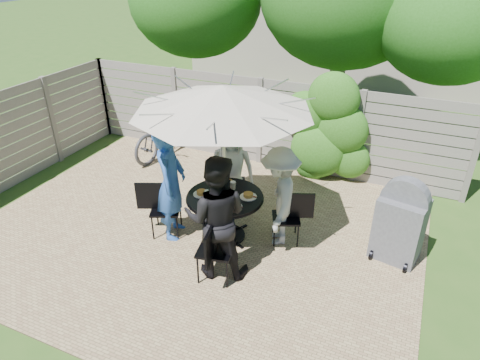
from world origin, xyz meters
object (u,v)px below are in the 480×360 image
at_px(glass_back, 220,183).
at_px(chair_front, 216,261).
at_px(plate_back, 228,183).
at_px(plate_extra, 234,206).
at_px(glass_front, 229,201).
at_px(plate_front, 221,207).
at_px(coffee_cup, 233,186).
at_px(plate_right, 248,196).
at_px(bicycle, 168,131).
at_px(person_left, 171,184).
at_px(chair_right, 286,227).
at_px(glass_left, 207,194).
at_px(chair_left, 166,219).
at_px(person_front, 216,218).
at_px(patio_table, 225,209).
at_px(syrup_jug, 221,189).
at_px(person_back, 231,169).
at_px(person_right, 279,197).
at_px(bbq_grill, 400,223).
at_px(umbrella, 223,98).
at_px(plate_left, 202,193).
at_px(chair_back, 233,192).

bearing_deg(glass_back, chair_front, -67.53).
xyz_separation_m(chair_front, plate_back, (-0.40, 1.26, 0.50)).
xyz_separation_m(plate_extra, glass_front, (-0.08, 0.02, 0.05)).
xyz_separation_m(plate_front, coffee_cup, (-0.08, 0.58, 0.04)).
distance_m(plate_right, bicycle, 3.62).
xyz_separation_m(person_left, chair_right, (1.71, 0.55, -0.67)).
bearing_deg(plate_right, chair_front, -92.86).
distance_m(chair_right, glass_left, 1.36).
height_order(chair_left, plate_front, chair_left).
bearing_deg(plate_front, person_front, -72.33).
relative_size(patio_table, syrup_jug, 9.20).
xyz_separation_m(person_back, person_right, (1.04, -0.54, -0.01)).
bearing_deg(person_right, plate_back, -113.45).
height_order(person_right, plate_back, person_right).
distance_m(glass_front, bbq_grill, 2.49).
height_order(patio_table, bbq_grill, bbq_grill).
bearing_deg(patio_table, plate_right, 17.67).
distance_m(chair_left, person_left, 0.67).
height_order(umbrella, chair_right, umbrella).
xyz_separation_m(patio_table, glass_front, (0.18, -0.22, 0.30)).
distance_m(plate_left, bbq_grill, 2.96).
xyz_separation_m(chair_back, plate_back, (0.19, -0.58, 0.51)).
relative_size(plate_right, glass_front, 1.86).
distance_m(umbrella, chair_right, 2.26).
relative_size(plate_front, bicycle, 0.13).
bearing_deg(person_front, person_right, -135.00).
xyz_separation_m(chair_front, person_right, (0.50, 1.17, 0.50)).
bearing_deg(syrup_jug, person_front, -68.43).
relative_size(plate_back, coffee_cup, 2.17).
xyz_separation_m(person_left, syrup_jug, (0.72, 0.28, -0.08)).
bearing_deg(syrup_jug, plate_right, 10.88).
bearing_deg(plate_back, patio_table, -72.33).
bearing_deg(chair_left, glass_front, -18.75).
relative_size(chair_left, plate_front, 3.59).
relative_size(umbrella, person_front, 1.76).
xyz_separation_m(chair_back, bicycle, (-2.22, 1.40, 0.26)).
distance_m(chair_back, person_left, 1.43).
xyz_separation_m(person_left, bbq_grill, (3.32, 0.81, -0.32)).
bearing_deg(person_right, glass_back, -105.52).
bearing_deg(bbq_grill, umbrella, -155.72).
xyz_separation_m(plate_extra, syrup_jug, (-0.33, 0.26, 0.06)).
bearing_deg(plate_front, plate_back, 107.67).
bearing_deg(coffee_cup, bbq_grill, 7.34).
relative_size(umbrella, plate_back, 12.42).
bearing_deg(person_back, umbrella, -90.00).
bearing_deg(person_right, chair_front, -40.72).
relative_size(chair_right, glass_left, 6.21).
distance_m(umbrella, plate_extra, 1.56).
distance_m(person_back, glass_left, 0.97).
bearing_deg(person_back, patio_table, -90.00).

